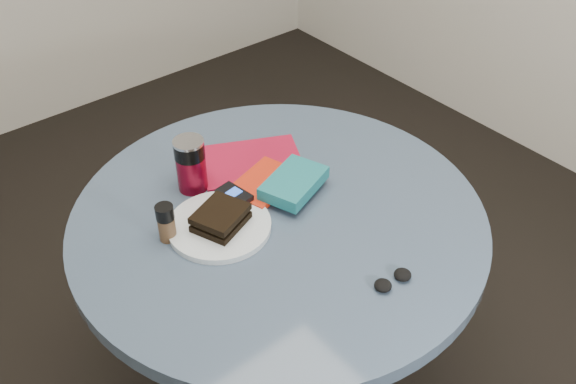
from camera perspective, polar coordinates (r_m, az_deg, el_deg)
table at (r=1.65m, az=-0.81°, el=-6.17°), size 1.00×1.00×0.75m
plate at (r=1.50m, az=-6.12°, el=-3.01°), size 0.27×0.27×0.02m
sandwich at (r=1.48m, az=-6.02°, el=-2.28°), size 0.14×0.13×0.04m
soda_can at (r=1.59m, az=-8.63°, el=2.42°), size 0.08×0.08×0.14m
pepper_grinder at (r=1.47m, az=-10.78°, el=-2.67°), size 0.05×0.05×0.10m
magazine at (r=1.70m, az=-3.25°, el=2.73°), size 0.32×0.29×0.00m
red_book at (r=1.61m, az=-2.17°, el=0.80°), size 0.20×0.16×0.01m
novel at (r=1.57m, az=0.52°, el=0.82°), size 0.20×0.16×0.03m
mp3_player at (r=1.56m, az=-4.81°, el=-0.24°), size 0.06×0.09×0.02m
headphones at (r=1.39m, az=9.30°, el=-7.73°), size 0.10×0.05×0.02m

